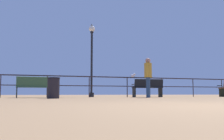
{
  "coord_description": "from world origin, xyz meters",
  "views": [
    {
      "loc": [
        -2.63,
        -2.78,
        0.18
      ],
      "look_at": [
        1.0,
        8.45,
        1.31
      ],
      "focal_mm": 39.55,
      "sensor_mm": 36.0,
      "label": 1
    }
  ],
  "objects_px": {
    "bench_near_right": "(148,87)",
    "trash_bin": "(53,88)",
    "bench_near_left": "(34,86)",
    "seagull_on_rail": "(133,75)",
    "person_by_bench": "(148,75)",
    "lamppost_center": "(92,54)"
  },
  "relations": [
    {
      "from": "bench_near_left",
      "to": "bench_near_right",
      "type": "height_order",
      "value": "bench_near_left"
    },
    {
      "from": "bench_near_left",
      "to": "seagull_on_rail",
      "type": "relative_size",
      "value": 3.63
    },
    {
      "from": "lamppost_center",
      "to": "bench_near_right",
      "type": "bearing_deg",
      "value": -20.37
    },
    {
      "from": "trash_bin",
      "to": "seagull_on_rail",
      "type": "bearing_deg",
      "value": 32.69
    },
    {
      "from": "person_by_bench",
      "to": "trash_bin",
      "type": "relative_size",
      "value": 2.32
    },
    {
      "from": "lamppost_center",
      "to": "seagull_on_rail",
      "type": "relative_size",
      "value": 9.3
    },
    {
      "from": "bench_near_right",
      "to": "lamppost_center",
      "type": "bearing_deg",
      "value": 159.63
    },
    {
      "from": "bench_near_left",
      "to": "bench_near_right",
      "type": "xyz_separation_m",
      "value": [
        5.37,
        0.0,
        0.01
      ]
    },
    {
      "from": "bench_near_left",
      "to": "person_by_bench",
      "type": "height_order",
      "value": "person_by_bench"
    },
    {
      "from": "bench_near_left",
      "to": "bench_near_right",
      "type": "distance_m",
      "value": 5.37
    },
    {
      "from": "bench_near_right",
      "to": "trash_bin",
      "type": "height_order",
      "value": "bench_near_right"
    },
    {
      "from": "bench_near_left",
      "to": "trash_bin",
      "type": "distance_m",
      "value": 2.14
    },
    {
      "from": "seagull_on_rail",
      "to": "bench_near_left",
      "type": "bearing_deg",
      "value": -172.16
    },
    {
      "from": "person_by_bench",
      "to": "bench_near_left",
      "type": "bearing_deg",
      "value": 164.79
    },
    {
      "from": "seagull_on_rail",
      "to": "trash_bin",
      "type": "height_order",
      "value": "seagull_on_rail"
    },
    {
      "from": "bench_near_left",
      "to": "lamppost_center",
      "type": "relative_size",
      "value": 0.39
    },
    {
      "from": "bench_near_right",
      "to": "person_by_bench",
      "type": "bearing_deg",
      "value": -115.53
    },
    {
      "from": "bench_near_left",
      "to": "trash_bin",
      "type": "bearing_deg",
      "value": -71.97
    },
    {
      "from": "person_by_bench",
      "to": "trash_bin",
      "type": "xyz_separation_m",
      "value": [
        -4.09,
        -0.74,
        -0.62
      ]
    },
    {
      "from": "lamppost_center",
      "to": "person_by_bench",
      "type": "height_order",
      "value": "lamppost_center"
    },
    {
      "from": "bench_near_right",
      "to": "trash_bin",
      "type": "distance_m",
      "value": 5.13
    },
    {
      "from": "bench_near_left",
      "to": "seagull_on_rail",
      "type": "bearing_deg",
      "value": 7.84
    }
  ]
}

